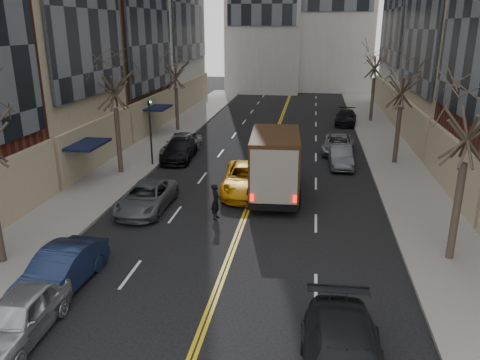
# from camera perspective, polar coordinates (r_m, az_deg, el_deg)

# --- Properties ---
(sidewalk_left) EXTENTS (4.00, 66.00, 0.15)m
(sidewalk_left) POSITION_cam_1_polar(r_m,az_deg,el_deg) (37.14, -10.45, 4.07)
(sidewalk_left) COLOR slate
(sidewalk_left) RESTS_ON ground
(sidewalk_right) EXTENTS (4.00, 66.00, 0.15)m
(sidewalk_right) POSITION_cam_1_polar(r_m,az_deg,el_deg) (35.62, 18.12, 2.85)
(sidewalk_right) COLOR slate
(sidewalk_right) RESTS_ON ground
(tree_lf_mid) EXTENTS (3.20, 3.20, 8.91)m
(tree_lf_mid) POSITION_cam_1_polar(r_m,az_deg,el_deg) (29.56, -15.28, 12.99)
(tree_lf_mid) COLOR #382D23
(tree_lf_mid) RESTS_ON sidewalk_left
(tree_lf_far) EXTENTS (3.20, 3.20, 8.12)m
(tree_lf_far) POSITION_cam_1_polar(r_m,az_deg,el_deg) (41.79, -7.95, 14.03)
(tree_lf_far) COLOR #382D23
(tree_lf_far) RESTS_ON sidewalk_left
(tree_rt_near) EXTENTS (3.20, 3.20, 8.71)m
(tree_rt_near) POSITION_cam_1_polar(r_m,az_deg,el_deg) (19.04, 26.60, 8.66)
(tree_rt_near) COLOR #382D23
(tree_rt_near) RESTS_ON sidewalk_right
(tree_rt_mid) EXTENTS (3.20, 3.20, 8.32)m
(tree_rt_mid) POSITION_cam_1_polar(r_m,az_deg,el_deg) (32.60, 19.37, 12.29)
(tree_rt_mid) COLOR #382D23
(tree_rt_mid) RESTS_ON sidewalk_right
(tree_rt_far) EXTENTS (3.20, 3.20, 9.11)m
(tree_rt_far) POSITION_cam_1_polar(r_m,az_deg,el_deg) (47.37, 16.31, 14.85)
(tree_rt_far) COLOR #382D23
(tree_rt_far) RESTS_ON sidewalk_right
(traffic_signal) EXTENTS (0.29, 0.26, 4.70)m
(traffic_signal) POSITION_cam_1_polar(r_m,az_deg,el_deg) (31.41, -10.90, 6.59)
(traffic_signal) COLOR black
(traffic_signal) RESTS_ON sidewalk_left
(ups_truck) EXTENTS (3.06, 6.81, 3.65)m
(ups_truck) POSITION_cam_1_polar(r_m,az_deg,el_deg) (25.57, 4.28, 1.95)
(ups_truck) COLOR black
(ups_truck) RESTS_ON ground
(taxi) EXTENTS (3.09, 5.95, 1.60)m
(taxi) POSITION_cam_1_polar(r_m,az_deg,el_deg) (26.38, 0.87, 0.15)
(taxi) COLOR orange
(taxi) RESTS_ON ground
(pedestrian) EXTENTS (0.47, 0.68, 1.79)m
(pedestrian) POSITION_cam_1_polar(r_m,az_deg,el_deg) (22.76, -2.97, -2.63)
(pedestrian) COLOR black
(pedestrian) RESTS_ON ground
(parked_lf_a) EXTENTS (1.84, 4.28, 1.44)m
(parked_lf_a) POSITION_cam_1_polar(r_m,az_deg,el_deg) (16.06, -25.35, -14.79)
(parked_lf_a) COLOR #B0B3B8
(parked_lf_a) RESTS_ON ground
(parked_lf_b) EXTENTS (1.76, 4.54, 1.47)m
(parked_lf_b) POSITION_cam_1_polar(r_m,az_deg,el_deg) (18.13, -21.02, -10.21)
(parked_lf_b) COLOR #101A34
(parked_lf_b) RESTS_ON ground
(parked_lf_c) EXTENTS (2.24, 4.85, 1.35)m
(parked_lf_c) POSITION_cam_1_polar(r_m,az_deg,el_deg) (24.37, -11.33, -2.09)
(parked_lf_c) COLOR #4F5257
(parked_lf_c) RESTS_ON ground
(parked_lf_d) EXTENTS (2.33, 5.02, 1.42)m
(parked_lf_d) POSITION_cam_1_polar(r_m,az_deg,el_deg) (33.26, -7.42, 3.68)
(parked_lf_d) COLOR black
(parked_lf_d) RESTS_ON ground
(parked_lf_e) EXTENTS (2.45, 4.83, 1.57)m
(parked_lf_e) POSITION_cam_1_polar(r_m,az_deg,el_deg) (34.64, -7.16, 4.42)
(parked_lf_e) COLOR #94979B
(parked_lf_e) RESTS_ON ground
(parked_rt_a) EXTENTS (1.57, 4.12, 1.34)m
(parked_rt_a) POSITION_cam_1_polar(r_m,az_deg,el_deg) (32.03, 12.16, 2.78)
(parked_rt_a) COLOR #4E5056
(parked_rt_a) RESTS_ON ground
(parked_rt_b) EXTENTS (2.60, 4.91, 1.31)m
(parked_rt_b) POSITION_cam_1_polar(r_m,az_deg,el_deg) (35.52, 11.88, 4.30)
(parked_rt_b) COLOR #94969B
(parked_rt_b) RESTS_ON ground
(parked_rt_c) EXTENTS (2.38, 4.86, 1.36)m
(parked_rt_c) POSITION_cam_1_polar(r_m,az_deg,el_deg) (46.20, 12.78, 7.46)
(parked_rt_c) COLOR black
(parked_rt_c) RESTS_ON ground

